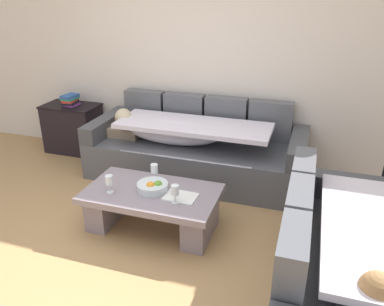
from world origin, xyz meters
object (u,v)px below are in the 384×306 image
at_px(side_cabinet, 73,128).
at_px(book_stack_on_cabinet, 70,100).
at_px(wine_glass_near_right, 175,191).
at_px(wine_glass_far_back, 154,169).
at_px(couch_along_wall, 192,150).
at_px(fruit_bowl, 153,187).
at_px(wine_glass_near_left, 109,181).
at_px(open_magazine, 181,197).
at_px(couch_near_window, 347,269).
at_px(coffee_table, 152,205).

relative_size(side_cabinet, book_stack_on_cabinet, 3.09).
xyz_separation_m(wine_glass_near_right, wine_glass_far_back, (-0.33, 0.32, 0.00)).
bearing_deg(couch_along_wall, fruit_bowl, -90.62).
bearing_deg(couch_along_wall, wine_glass_near_left, -105.82).
xyz_separation_m(fruit_bowl, open_magazine, (0.28, -0.04, -0.03)).
relative_size(couch_near_window, fruit_bowl, 6.58).
distance_m(coffee_table, book_stack_on_cabinet, 2.24).
xyz_separation_m(couch_near_window, book_stack_on_cabinet, (-3.35, 1.85, 0.38)).
distance_m(couch_along_wall, wine_glass_near_right, 1.29).
distance_m(wine_glass_near_left, side_cabinet, 2.05).
xyz_separation_m(coffee_table, wine_glass_far_back, (-0.06, 0.20, 0.26)).
relative_size(couch_along_wall, wine_glass_far_back, 14.73).
distance_m(couch_near_window, book_stack_on_cabinet, 3.85).
xyz_separation_m(couch_near_window, coffee_table, (-1.63, 0.50, -0.10)).
bearing_deg(wine_glass_far_back, book_stack_on_cabinet, 145.30).
height_order(side_cabinet, book_stack_on_cabinet, book_stack_on_cabinet).
height_order(wine_glass_far_back, book_stack_on_cabinet, book_stack_on_cabinet).
height_order(couch_along_wall, fruit_bowl, couch_along_wall).
distance_m(fruit_bowl, book_stack_on_cabinet, 2.20).
height_order(couch_near_window, fruit_bowl, couch_near_window).
bearing_deg(couch_near_window, book_stack_on_cabinet, 61.06).
distance_m(couch_along_wall, couch_near_window, 2.30).
distance_m(couch_near_window, side_cabinet, 3.85).
xyz_separation_m(couch_along_wall, fruit_bowl, (-0.01, -1.12, 0.09)).
bearing_deg(wine_glass_far_back, side_cabinet, 145.43).
height_order(wine_glass_far_back, open_magazine, wine_glass_far_back).
bearing_deg(couch_near_window, couch_along_wall, 44.71).
relative_size(coffee_table, wine_glass_near_right, 7.23).
bearing_deg(open_magazine, book_stack_on_cabinet, 147.83).
xyz_separation_m(couch_along_wall, wine_glass_far_back, (-0.07, -0.93, 0.17)).
bearing_deg(wine_glass_near_left, wine_glass_near_right, 1.24).
xyz_separation_m(wine_glass_near_left, wine_glass_near_right, (0.61, 0.01, 0.00)).
relative_size(fruit_bowl, open_magazine, 1.00).
relative_size(coffee_table, fruit_bowl, 4.29).
distance_m(fruit_bowl, side_cabinet, 2.20).
bearing_deg(open_magazine, side_cabinet, 147.94).
relative_size(couch_near_window, book_stack_on_cabinet, 7.91).
xyz_separation_m(couch_along_wall, side_cabinet, (-1.75, 0.22, -0.01)).
relative_size(wine_glass_far_back, side_cabinet, 0.23).
height_order(couch_along_wall, side_cabinet, couch_along_wall).
xyz_separation_m(wine_glass_far_back, book_stack_on_cabinet, (-1.66, 1.15, 0.21)).
height_order(couch_near_window, side_cabinet, couch_near_window).
height_order(coffee_table, wine_glass_near_right, wine_glass_near_right).
height_order(coffee_table, side_cabinet, side_cabinet).
bearing_deg(coffee_table, side_cabinet, 141.98).
distance_m(side_cabinet, book_stack_on_cabinet, 0.39).
bearing_deg(fruit_bowl, book_stack_on_cabinet, 142.23).
xyz_separation_m(fruit_bowl, side_cabinet, (-1.74, 1.34, -0.10)).
bearing_deg(wine_glass_near_right, wine_glass_far_back, 135.19).
bearing_deg(wine_glass_near_left, coffee_table, 21.99).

